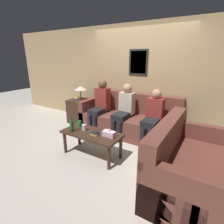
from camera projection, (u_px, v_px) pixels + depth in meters
ground_plane at (118, 141)px, 3.96m from camera, size 16.00×16.00×0.00m
wall_back at (138, 79)px, 4.36m from camera, size 9.00×0.08×2.60m
couch_main at (129, 120)px, 4.28m from camera, size 2.37×0.88×0.98m
couch_side at (185, 166)px, 2.49m from camera, size 0.88×1.64×0.98m
coffee_table at (92, 136)px, 3.29m from camera, size 1.15×0.53×0.48m
side_table_with_lamp at (80, 110)px, 5.01m from camera, size 0.55×0.55×1.06m
wine_bottle at (72, 126)px, 3.28m from camera, size 0.07×0.07×0.30m
drinking_glass at (84, 128)px, 3.35m from camera, size 0.08×0.08×0.11m
book_stack at (95, 133)px, 3.17m from camera, size 0.16×0.13×0.06m
soda_can at (80, 124)px, 3.52m from camera, size 0.07×0.07×0.12m
tissue_box at (109, 134)px, 3.09m from camera, size 0.23×0.12×0.15m
person_left at (100, 103)px, 4.39m from camera, size 0.34×0.63×1.29m
person_middle at (124, 108)px, 4.07m from camera, size 0.34×0.66×1.24m
person_right at (153, 115)px, 3.67m from camera, size 0.34×0.63×1.19m
teddy_bear at (144, 166)px, 2.87m from camera, size 0.17×0.17×0.27m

